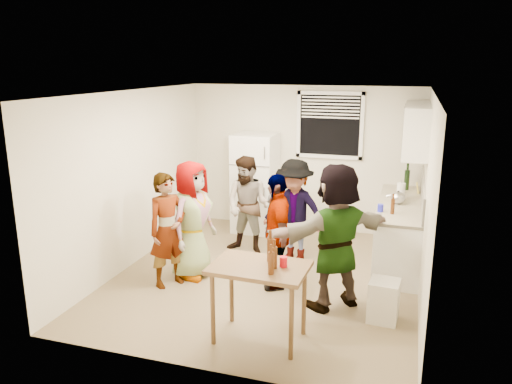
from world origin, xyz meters
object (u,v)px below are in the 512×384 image
(red_cup, at_px, (283,267))
(guest_stripe, at_px, (170,284))
(refrigerator, at_px, (255,183))
(guest_orange, at_px, (333,305))
(blue_cup, at_px, (380,212))
(kettle, at_px, (397,204))
(wine_bottle, at_px, (406,190))
(beer_bottle_table, at_px, (270,261))
(guest_black, at_px, (276,285))
(guest_grey, at_px, (194,275))
(serving_table, at_px, (259,338))
(guest_back_left, at_px, (248,252))
(trash_bin, at_px, (384,300))
(beer_bottle_counter, at_px, (392,214))
(guest_back_right, at_px, (293,260))

(red_cup, bearing_deg, guest_stripe, 153.12)
(refrigerator, relative_size, guest_orange, 0.96)
(blue_cup, distance_m, guest_orange, 1.51)
(kettle, relative_size, red_cup, 2.27)
(wine_bottle, height_order, guest_orange, wine_bottle)
(beer_bottle_table, height_order, red_cup, beer_bottle_table)
(blue_cup, distance_m, guest_black, 1.73)
(blue_cup, distance_m, guest_grey, 2.71)
(serving_table, height_order, guest_orange, serving_table)
(serving_table, bearing_deg, wine_bottle, 68.60)
(refrigerator, distance_m, guest_orange, 3.12)
(beer_bottle_table, bearing_deg, guest_black, 101.82)
(guest_back_left, bearing_deg, kettle, 15.23)
(blue_cup, height_order, guest_grey, blue_cup)
(beer_bottle_table, bearing_deg, guest_grey, 140.75)
(refrigerator, bearing_deg, guest_grey, -95.90)
(guest_stripe, bearing_deg, red_cup, -85.23)
(serving_table, xyz_separation_m, guest_black, (-0.17, 1.33, 0.00))
(beer_bottle_table, distance_m, guest_black, 1.48)
(kettle, bearing_deg, trash_bin, -66.52)
(beer_bottle_counter, distance_m, trash_bin, 1.43)
(beer_bottle_counter, height_order, guest_black, beer_bottle_counter)
(kettle, distance_m, guest_back_right, 1.73)
(kettle, height_order, wine_bottle, wine_bottle)
(guest_grey, bearing_deg, wine_bottle, -38.55)
(wine_bottle, relative_size, guest_grey, 0.20)
(blue_cup, bearing_deg, serving_table, -116.51)
(guest_stripe, bearing_deg, beer_bottle_counter, -36.05)
(kettle, bearing_deg, guest_black, -113.46)
(guest_back_left, bearing_deg, red_cup, -55.26)
(guest_back_right, xyz_separation_m, guest_orange, (0.79, -1.24, 0.00))
(guest_stripe, height_order, guest_back_right, guest_back_right)
(guest_black, relative_size, guest_orange, 0.86)
(beer_bottle_counter, bearing_deg, serving_table, -120.51)
(guest_stripe, bearing_deg, guest_black, -42.80)
(refrigerator, height_order, beer_bottle_counter, refrigerator)
(beer_bottle_counter, height_order, guest_back_right, beer_bottle_counter)
(beer_bottle_counter, xyz_separation_m, serving_table, (-1.22, -2.08, -0.90))
(beer_bottle_counter, relative_size, red_cup, 1.90)
(wine_bottle, bearing_deg, guest_back_left, -153.13)
(kettle, relative_size, guest_black, 0.16)
(guest_back_left, xyz_separation_m, guest_orange, (1.54, -1.36, 0.00))
(serving_table, height_order, beer_bottle_table, beer_bottle_table)
(guest_back_left, distance_m, guest_black, 1.26)
(guest_grey, bearing_deg, refrigerator, 6.47)
(trash_bin, xyz_separation_m, guest_back_right, (-1.39, 1.43, -0.25))
(refrigerator, relative_size, red_cup, 15.81)
(kettle, relative_size, trash_bin, 0.51)
(blue_cup, distance_m, serving_table, 2.55)
(kettle, distance_m, wine_bottle, 0.90)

